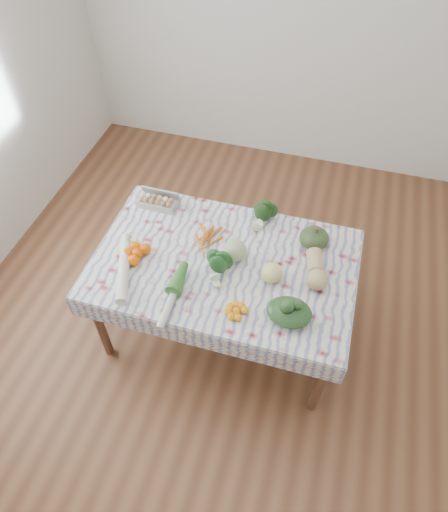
{
  "coord_description": "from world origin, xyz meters",
  "views": [
    {
      "loc": [
        0.52,
        -1.78,
        2.98
      ],
      "look_at": [
        0.0,
        0.0,
        0.82
      ],
      "focal_mm": 32.0,
      "sensor_mm": 36.0,
      "label": 1
    }
  ],
  "objects": [
    {
      "name": "daikon",
      "position": [
        -0.56,
        -0.28,
        0.8
      ],
      "size": [
        0.23,
        0.47,
        0.07
      ],
      "primitive_type": "cylinder",
      "rotation": [
        1.57,
        0.0,
        0.35
      ],
      "color": "silver",
      "rests_on": "tablecloth"
    },
    {
      "name": "ground",
      "position": [
        0.0,
        0.0,
        0.0
      ],
      "size": [
        4.5,
        4.5,
        0.0
      ],
      "primitive_type": "plane",
      "color": "brown",
      "rests_on": "ground"
    },
    {
      "name": "egg_carton",
      "position": [
        -0.6,
        0.36,
        0.8
      ],
      "size": [
        0.28,
        0.12,
        0.07
      ],
      "primitive_type": "cube",
      "rotation": [
        0.0,
        0.0,
        -0.02
      ],
      "color": "#A9A8A4",
      "rests_on": "tablecloth"
    },
    {
      "name": "cabbage",
      "position": [
        0.06,
        0.05,
        0.84
      ],
      "size": [
        0.15,
        0.15,
        0.15
      ],
      "primitive_type": "sphere",
      "rotation": [
        0.0,
        0.0,
        -0.04
      ],
      "color": "#A8B97C",
      "rests_on": "tablecloth"
    },
    {
      "name": "kabocha_squash",
      "position": [
        0.52,
        0.31,
        0.82
      ],
      "size": [
        0.2,
        0.2,
        0.12
      ],
      "primitive_type": "ellipsoid",
      "rotation": [
        0.0,
        0.0,
        -0.04
      ],
      "color": "#374A24",
      "rests_on": "tablecloth"
    },
    {
      "name": "kale_bunch",
      "position": [
        0.16,
        0.41,
        0.83
      ],
      "size": [
        0.19,
        0.17,
        0.13
      ],
      "primitive_type": "ellipsoid",
      "rotation": [
        0.0,
        0.0,
        -0.33
      ],
      "color": "#1C3B15",
      "rests_on": "tablecloth"
    },
    {
      "name": "orange_cluster",
      "position": [
        -0.54,
        -0.12,
        0.8
      ],
      "size": [
        0.29,
        0.29,
        0.08
      ],
      "primitive_type": "cube",
      "rotation": [
        0.0,
        0.0,
        -0.28
      ],
      "color": "#ED5A02",
      "rests_on": "tablecloth"
    },
    {
      "name": "wall_back",
      "position": [
        0.0,
        2.25,
        1.4
      ],
      "size": [
        4.0,
        0.04,
        2.8
      ],
      "primitive_type": "cube",
      "color": "silver",
      "rests_on": "ground"
    },
    {
      "name": "spinach_bag",
      "position": [
        0.47,
        -0.3,
        0.82
      ],
      "size": [
        0.32,
        0.3,
        0.11
      ],
      "primitive_type": "ellipsoid",
      "rotation": [
        0.0,
        0.0,
        -0.41
      ],
      "color": "#1C3819",
      "rests_on": "tablecloth"
    },
    {
      "name": "grapefruit",
      "position": [
        0.32,
        -0.05,
        0.83
      ],
      "size": [
        0.16,
        0.16,
        0.13
      ],
      "primitive_type": "sphere",
      "rotation": [
        0.0,
        0.0,
        -0.24
      ],
      "color": "#ECE07F",
      "rests_on": "tablecloth"
    },
    {
      "name": "butternut_squash",
      "position": [
        0.57,
        0.05,
        0.83
      ],
      "size": [
        0.19,
        0.31,
        0.13
      ],
      "primitive_type": "ellipsoid",
      "rotation": [
        0.0,
        0.0,
        0.23
      ],
      "color": "tan",
      "rests_on": "tablecloth"
    },
    {
      "name": "broccoli",
      "position": [
        -0.03,
        -0.12,
        0.82
      ],
      "size": [
        0.21,
        0.21,
        0.11
      ],
      "primitive_type": "ellipsoid",
      "rotation": [
        0.0,
        0.0,
        0.47
      ],
      "color": "#1C481C",
      "rests_on": "tablecloth"
    },
    {
      "name": "leek",
      "position": [
        -0.21,
        -0.36,
        0.79
      ],
      "size": [
        0.06,
        0.45,
        0.05
      ],
      "primitive_type": "cylinder",
      "rotation": [
        1.57,
        0.0,
        0.02
      ],
      "color": "beige",
      "rests_on": "tablecloth"
    },
    {
      "name": "tablecloth",
      "position": [
        0.0,
        0.0,
        0.76
      ],
      "size": [
        1.66,
        1.06,
        0.01
      ],
      "primitive_type": "cube",
      "color": "silver",
      "rests_on": "dining_table"
    },
    {
      "name": "carrot_bunch",
      "position": [
        -0.16,
        0.14,
        0.78
      ],
      "size": [
        0.22,
        0.21,
        0.04
      ],
      "primitive_type": "cube",
      "rotation": [
        0.0,
        0.0,
        -0.07
      ],
      "color": "orange",
      "rests_on": "tablecloth"
    },
    {
      "name": "dining_table",
      "position": [
        0.0,
        0.0,
        0.68
      ],
      "size": [
        1.6,
        1.0,
        0.75
      ],
      "color": "brown",
      "rests_on": "ground"
    },
    {
      "name": "mandarin_cluster",
      "position": [
        0.18,
        -0.35,
        0.79
      ],
      "size": [
        0.21,
        0.21,
        0.05
      ],
      "primitive_type": "cube",
      "rotation": [
        0.0,
        0.0,
        -0.39
      ],
      "color": "orange",
      "rests_on": "tablecloth"
    }
  ]
}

